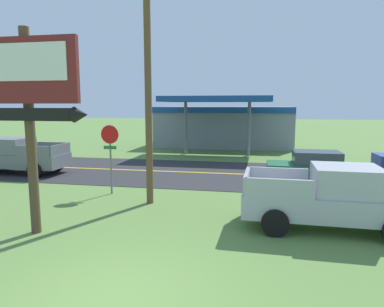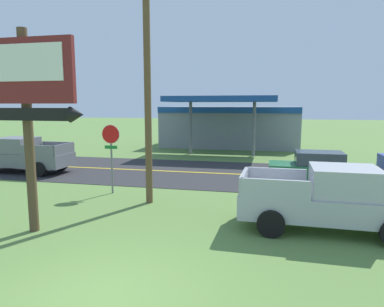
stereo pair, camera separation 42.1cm
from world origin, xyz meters
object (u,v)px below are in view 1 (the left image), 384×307
(stop_sign, at_px, (110,147))
(pickup_silver_parked_on_lawn, at_px, (332,198))
(gas_station, at_px, (224,125))
(car_green_mid_lane, at_px, (314,168))
(motel_sign, at_px, (27,93))
(pickup_grey_on_road, at_px, (18,156))
(utility_pole, at_px, (148,66))

(stop_sign, height_order, pickup_silver_parked_on_lawn, stop_sign)
(gas_station, xyz_separation_m, car_green_mid_lane, (5.72, -14.92, -1.11))
(gas_station, bearing_deg, car_green_mid_lane, -69.02)
(car_green_mid_lane, bearing_deg, stop_sign, -159.47)
(motel_sign, relative_size, stop_sign, 2.01)
(motel_sign, height_order, gas_station, motel_sign)
(motel_sign, distance_m, stop_sign, 5.27)
(car_green_mid_lane, bearing_deg, pickup_grey_on_road, -180.00)
(gas_station, distance_m, pickup_grey_on_road, 17.93)
(pickup_grey_on_road, bearing_deg, utility_pole, -25.46)
(pickup_silver_parked_on_lawn, bearing_deg, utility_pole, 165.08)
(motel_sign, height_order, utility_pole, utility_pole)
(utility_pole, xyz_separation_m, gas_station, (0.92, 19.19, -3.26))
(pickup_silver_parked_on_lawn, bearing_deg, car_green_mid_lane, 86.95)
(pickup_grey_on_road, bearing_deg, motel_sign, -50.39)
(gas_station, height_order, pickup_silver_parked_on_lawn, gas_station)
(motel_sign, bearing_deg, pickup_silver_parked_on_lawn, 13.91)
(stop_sign, xyz_separation_m, gas_station, (2.97, 18.17, -0.08))
(motel_sign, distance_m, pickup_silver_parked_on_lawn, 9.41)
(motel_sign, xyz_separation_m, utility_pole, (2.28, 3.82, 1.09))
(stop_sign, height_order, gas_station, gas_station)
(utility_pole, relative_size, gas_station, 0.82)
(pickup_grey_on_road, height_order, car_green_mid_lane, pickup_grey_on_road)
(utility_pole, distance_m, gas_station, 19.49)
(stop_sign, relative_size, pickup_silver_parked_on_lawn, 0.56)
(stop_sign, xyz_separation_m, pickup_grey_on_road, (-6.93, 3.25, -1.06))
(pickup_silver_parked_on_lawn, bearing_deg, stop_sign, 162.09)
(stop_sign, bearing_deg, pickup_grey_on_road, 154.85)
(stop_sign, height_order, pickup_grey_on_road, stop_sign)
(utility_pole, bearing_deg, gas_station, 87.26)
(utility_pole, xyz_separation_m, car_green_mid_lane, (6.64, 4.27, -4.37))
(pickup_silver_parked_on_lawn, bearing_deg, motel_sign, -166.09)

